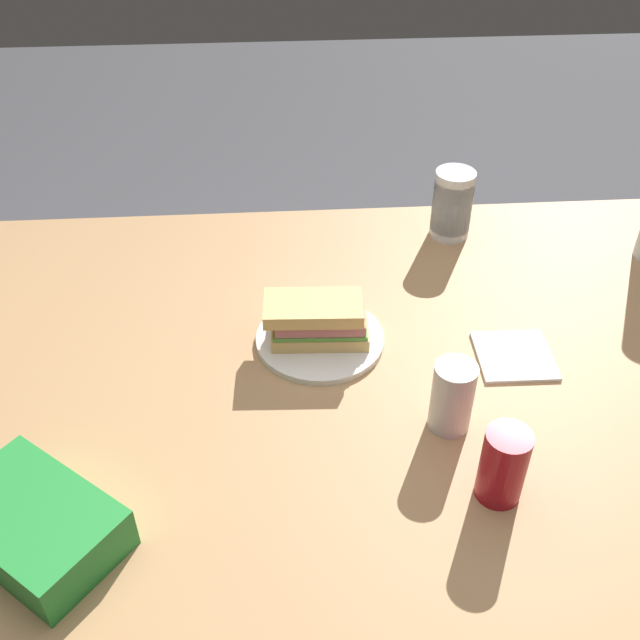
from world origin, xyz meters
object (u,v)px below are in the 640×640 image
at_px(chip_bag, 35,524).
at_px(soda_can_silver, 452,397).
at_px(dining_table, 333,427).
at_px(soda_can_red, 503,465).
at_px(sandwich, 318,319).
at_px(plastic_cup_stack, 452,204).
at_px(paper_plate, 320,339).

distance_m(chip_bag, soda_can_silver, 0.62).
bearing_deg(chip_bag, dining_table, 69.33).
bearing_deg(chip_bag, soda_can_silver, 55.04).
xyz_separation_m(chip_bag, soda_can_silver, (-0.60, -0.17, 0.03)).
height_order(dining_table, soda_can_silver, soda_can_silver).
bearing_deg(soda_can_red, sandwich, -55.85).
bearing_deg(dining_table, plastic_cup_stack, -121.25).
bearing_deg(soda_can_red, chip_bag, 3.24).
height_order(soda_can_red, soda_can_silver, same).
bearing_deg(plastic_cup_stack, chip_bag, 45.56).
bearing_deg(soda_can_silver, paper_plate, -48.42).
relative_size(dining_table, paper_plate, 7.85).
height_order(dining_table, paper_plate, paper_plate).
relative_size(soda_can_red, chip_bag, 0.53).
xyz_separation_m(dining_table, soda_can_red, (-0.22, 0.21, 0.14)).
height_order(sandwich, chip_bag, sandwich).
relative_size(soda_can_red, soda_can_silver, 1.00).
distance_m(paper_plate, chip_bag, 0.56).
bearing_deg(soda_can_silver, plastic_cup_stack, -101.58).
relative_size(chip_bag, soda_can_silver, 1.89).
bearing_deg(soda_can_red, dining_table, -43.96).
relative_size(paper_plate, sandwich, 1.23).
bearing_deg(soda_can_silver, sandwich, -47.62).
height_order(sandwich, soda_can_silver, soda_can_silver).
distance_m(sandwich, plastic_cup_stack, 0.46).
xyz_separation_m(chip_bag, plastic_cup_stack, (-0.71, -0.72, 0.04)).
distance_m(soda_can_red, chip_bag, 0.64).
distance_m(sandwich, chip_bag, 0.56).
distance_m(paper_plate, plastic_cup_stack, 0.46).
height_order(sandwich, plastic_cup_stack, plastic_cup_stack).
distance_m(soda_can_red, soda_can_silver, 0.14).
distance_m(dining_table, paper_plate, 0.16).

